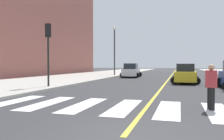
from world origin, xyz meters
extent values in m
plane|color=#333335|center=(0.00, 0.00, 0.00)|extent=(220.00, 220.00, 0.00)
cube|color=#B2ADA3|center=(-12.20, 20.00, 0.07)|extent=(10.00, 120.00, 0.15)
cube|color=silver|center=(-6.30, 4.00, 0.01)|extent=(0.90, 4.00, 0.01)
cube|color=silver|center=(-4.50, 4.00, 0.01)|extent=(0.90, 4.00, 0.01)
cube|color=silver|center=(-2.70, 4.00, 0.01)|extent=(0.90, 4.00, 0.01)
cube|color=silver|center=(-0.90, 4.00, 0.01)|extent=(0.90, 4.00, 0.01)
cube|color=silver|center=(0.90, 4.00, 0.01)|extent=(0.90, 4.00, 0.01)
cube|color=silver|center=(2.70, 4.00, 0.01)|extent=(0.90, 4.00, 0.01)
cube|color=yellow|center=(0.00, 40.00, 0.01)|extent=(0.16, 80.00, 0.01)
cube|color=#8F4F47|center=(-26.53, 31.05, 11.48)|extent=(16.00, 32.00, 22.95)
cube|color=gold|center=(1.80, 17.46, 0.67)|extent=(1.95, 4.15, 0.88)
cube|color=#1E2328|center=(1.80, 17.71, 1.47)|extent=(1.61, 2.09, 0.74)
cylinder|color=black|center=(0.82, 16.21, 0.33)|extent=(0.67, 0.23, 0.67)
cylinder|color=black|center=(2.72, 16.16, 0.33)|extent=(0.67, 0.23, 0.67)
cylinder|color=black|center=(0.87, 18.76, 0.33)|extent=(0.67, 0.23, 0.67)
cylinder|color=black|center=(2.77, 18.71, 0.33)|extent=(0.67, 0.23, 0.67)
cube|color=silver|center=(-5.14, 26.28, 0.70)|extent=(2.11, 4.34, 0.91)
cube|color=#1E2328|center=(-5.13, 26.03, 1.52)|extent=(1.71, 2.20, 0.77)
cylinder|color=black|center=(-4.22, 27.65, 0.34)|extent=(0.70, 0.25, 0.69)
cylinder|color=black|center=(-6.18, 27.56, 0.34)|extent=(0.70, 0.25, 0.69)
cylinder|color=black|center=(-4.10, 25.01, 0.34)|extent=(0.70, 0.25, 0.69)
cylinder|color=black|center=(-6.06, 24.92, 0.34)|extent=(0.70, 0.25, 0.69)
cylinder|color=black|center=(4.27, 14.22, 0.38)|extent=(0.76, 0.26, 0.75)
cylinder|color=black|center=(-8.08, 9.96, 1.97)|extent=(0.14, 0.14, 3.64)
cube|color=black|center=(-8.08, 9.96, 4.29)|extent=(0.36, 0.28, 1.00)
sphere|color=red|center=(-8.08, 10.14, 4.59)|extent=(0.18, 0.18, 0.18)
sphere|color=orange|center=(-8.08, 10.14, 4.29)|extent=(0.18, 0.18, 0.18)
sphere|color=green|center=(-8.08, 10.14, 3.99)|extent=(0.18, 0.18, 0.18)
cylinder|color=black|center=(2.46, 4.42, 0.44)|extent=(0.20, 0.20, 0.88)
cylinder|color=black|center=(2.51, 4.25, 0.44)|extent=(0.20, 0.20, 0.88)
cylinder|color=#B23338|center=(2.49, 4.34, 1.21)|extent=(0.44, 0.44, 0.66)
sphere|color=tan|center=(2.49, 4.34, 1.66)|extent=(0.24, 0.24, 0.24)
cylinder|color=#38383D|center=(-8.42, 29.55, 3.64)|extent=(0.20, 0.20, 6.99)
sphere|color=silver|center=(-8.42, 29.55, 7.29)|extent=(0.44, 0.44, 0.44)
camera|label=1|loc=(1.32, -5.53, 1.78)|focal=37.87mm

